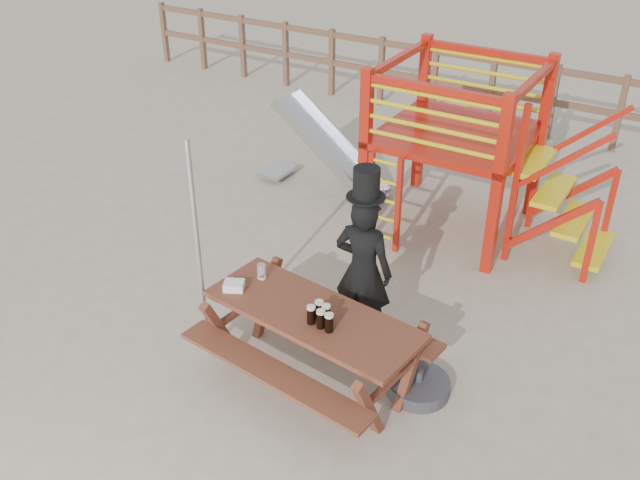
% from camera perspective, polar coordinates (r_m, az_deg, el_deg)
% --- Properties ---
extents(ground, '(60.00, 60.00, 0.00)m').
position_cam_1_polar(ground, '(6.66, -3.61, -11.38)').
color(ground, '#B4A48C').
rests_on(ground, ground).
extents(back_fence, '(15.09, 0.09, 1.20)m').
position_cam_1_polar(back_fence, '(11.97, 15.89, 11.58)').
color(back_fence, brown).
rests_on(back_fence, ground).
extents(playground_fort, '(4.71, 1.84, 2.10)m').
position_cam_1_polar(playground_fort, '(8.75, 10.27, 7.55)').
color(playground_fort, '#B2180B').
rests_on(playground_fort, ground).
extents(picnic_table, '(2.11, 1.58, 0.76)m').
position_cam_1_polar(picnic_table, '(6.39, -0.59, -7.80)').
color(picnic_table, brown).
rests_on(picnic_table, ground).
extents(man_with_hat, '(0.60, 0.42, 1.85)m').
position_cam_1_polar(man_with_hat, '(6.68, 3.49, -2.20)').
color(man_with_hat, black).
rests_on(man_with_hat, ground).
extents(metal_pole, '(0.05, 0.05, 2.23)m').
position_cam_1_polar(metal_pole, '(6.41, -9.70, -1.23)').
color(metal_pole, '#B2B2B7').
rests_on(metal_pole, ground).
extents(parasol_base, '(0.57, 0.57, 0.24)m').
position_cam_1_polar(parasol_base, '(6.58, 7.87, -11.50)').
color(parasol_base, '#38383D').
rests_on(parasol_base, ground).
extents(paper_bag, '(0.22, 0.21, 0.08)m').
position_cam_1_polar(paper_bag, '(6.52, -6.89, -3.65)').
color(paper_bag, white).
rests_on(paper_bag, picnic_table).
extents(stout_pints, '(0.26, 0.19, 0.17)m').
position_cam_1_polar(stout_pints, '(6.03, 0.10, -6.08)').
color(stout_pints, black).
rests_on(stout_pints, picnic_table).
extents(empty_glasses, '(0.09, 0.07, 0.15)m').
position_cam_1_polar(empty_glasses, '(6.63, -4.70, -2.57)').
color(empty_glasses, silver).
rests_on(empty_glasses, picnic_table).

